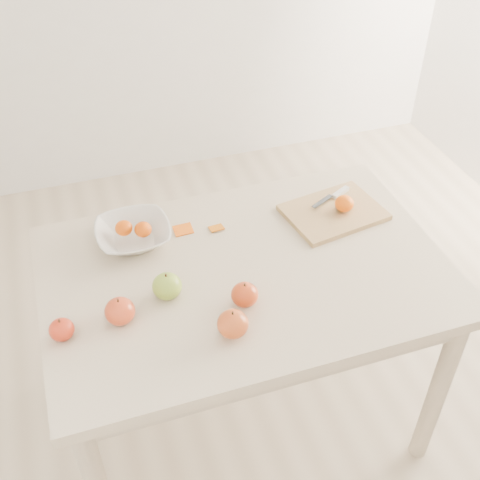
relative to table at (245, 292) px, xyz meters
name	(u,v)px	position (x,y,z in m)	size (l,w,h in m)	color
ground	(244,414)	(0.00, 0.00, -0.65)	(3.50, 3.50, 0.00)	#C6B293
table	(245,292)	(0.00, 0.00, 0.00)	(1.20, 0.80, 0.75)	beige
cutting_board	(333,212)	(0.36, 0.16, 0.11)	(0.31, 0.23, 0.02)	tan
board_tangerine	(344,203)	(0.39, 0.15, 0.14)	(0.06, 0.06, 0.05)	#CD4907
fruit_bowl	(133,234)	(-0.29, 0.23, 0.13)	(0.23, 0.23, 0.06)	silver
bowl_tangerine_near	(124,228)	(-0.31, 0.24, 0.15)	(0.05, 0.05, 0.05)	#C73E07
bowl_tangerine_far	(143,229)	(-0.26, 0.21, 0.15)	(0.05, 0.05, 0.05)	#D04407
orange_peel_a	(183,231)	(-0.13, 0.23, 0.10)	(0.06, 0.04, 0.00)	orange
orange_peel_b	(216,228)	(-0.03, 0.20, 0.10)	(0.04, 0.04, 0.00)	#C6640E
paring_knife	(338,194)	(0.41, 0.23, 0.12)	(0.16, 0.08, 0.01)	silver
apple_green	(167,286)	(-0.24, -0.04, 0.14)	(0.08, 0.08, 0.08)	olive
apple_red_d	(62,330)	(-0.54, -0.10, 0.13)	(0.07, 0.07, 0.06)	maroon
apple_red_b	(120,311)	(-0.39, -0.09, 0.14)	(0.08, 0.08, 0.07)	maroon
apple_red_e	(245,295)	(-0.05, -0.14, 0.13)	(0.08, 0.08, 0.07)	maroon
apple_red_c	(233,324)	(-0.11, -0.23, 0.14)	(0.08, 0.08, 0.08)	maroon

